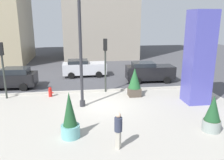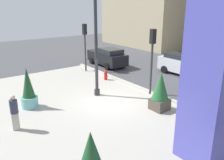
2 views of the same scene
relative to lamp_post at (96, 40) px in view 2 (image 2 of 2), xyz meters
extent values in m
plane|color=#47474C|center=(1.41, 3.94, -3.59)|extent=(60.00, 60.00, 0.00)
cube|color=#ADA89E|center=(1.41, -2.06, -3.59)|extent=(18.00, 10.00, 0.02)
cube|color=#B7B2A8|center=(1.41, 3.06, -3.51)|extent=(18.00, 0.24, 0.16)
cylinder|color=#2D2D33|center=(0.00, 0.00, -3.39)|extent=(0.36, 0.36, 0.40)
cylinder|color=#2D2D33|center=(0.00, 0.00, -0.07)|extent=(0.20, 0.20, 7.04)
cube|color=#4C4CAD|center=(7.93, -0.29, -0.43)|extent=(1.56, 1.56, 6.32)
cone|color=#1E4C28|center=(6.66, -4.54, -2.30)|extent=(0.82, 0.82, 1.35)
cylinder|color=#6BB2B2|center=(-0.68, -4.17, -3.27)|extent=(0.94, 0.94, 0.66)
cylinder|color=#382819|center=(-0.68, -4.17, -2.96)|extent=(0.86, 0.86, 0.04)
cone|color=#1E4C28|center=(-0.68, -4.17, -2.08)|extent=(0.70, 0.70, 1.72)
cube|color=#4C4238|center=(3.97, 1.60, -3.27)|extent=(0.91, 0.91, 0.64)
cylinder|color=#382819|center=(3.97, 1.60, -2.98)|extent=(0.86, 0.86, 0.04)
cone|color=#235B2D|center=(3.97, 1.60, -2.19)|extent=(0.96, 0.96, 1.53)
cylinder|color=red|center=(-2.37, 2.36, -3.32)|extent=(0.26, 0.26, 0.55)
sphere|color=red|center=(-2.37, 2.36, -2.96)|extent=(0.24, 0.24, 0.24)
cylinder|color=red|center=(-2.20, 2.36, -3.29)|extent=(0.12, 0.10, 0.10)
cylinder|color=#333833|center=(-5.54, 2.42, -1.98)|extent=(0.14, 0.14, 3.23)
cube|color=black|center=(-5.54, 2.42, 0.09)|extent=(0.28, 0.32, 0.90)
sphere|color=red|center=(-5.54, 2.59, -0.18)|extent=(0.18, 0.18, 0.18)
cylinder|color=#333833|center=(1.92, 2.95, -1.92)|extent=(0.14, 0.14, 3.35)
cube|color=black|center=(1.92, 2.95, 0.21)|extent=(0.28, 0.32, 0.90)
sphere|color=red|center=(1.92, 3.12, -0.06)|extent=(0.18, 0.18, 0.18)
cube|color=silver|center=(0.41, 8.47, -2.78)|extent=(4.39, 1.88, 1.08)
cube|color=#1E2328|center=(-0.24, 8.46, -2.07)|extent=(1.99, 1.62, 0.34)
cylinder|color=black|center=(1.75, 9.40, -3.27)|extent=(0.64, 0.23, 0.64)
cylinder|color=black|center=(1.78, 7.60, -3.27)|extent=(0.64, 0.23, 0.64)
cylinder|color=black|center=(-0.95, 9.35, -3.27)|extent=(0.64, 0.23, 0.64)
cylinder|color=black|center=(-0.92, 7.55, -3.27)|extent=(0.64, 0.23, 0.64)
cylinder|color=black|center=(5.07, 6.44, -3.27)|extent=(0.65, 0.24, 0.64)
cylinder|color=black|center=(5.01, 4.68, -3.27)|extent=(0.65, 0.24, 0.64)
cube|color=black|center=(-6.08, 5.10, -2.81)|extent=(4.63, 1.99, 1.03)
cube|color=#1E2328|center=(-5.39, 5.08, -2.07)|extent=(2.11, 1.67, 0.45)
cylinder|color=black|center=(-7.52, 4.25, -3.27)|extent=(0.65, 0.24, 0.64)
cylinder|color=black|center=(-7.46, 6.07, -3.27)|extent=(0.65, 0.24, 0.64)
cylinder|color=black|center=(-4.70, 4.14, -3.27)|extent=(0.65, 0.24, 0.64)
cylinder|color=black|center=(-4.63, 5.96, -3.27)|extent=(0.65, 0.24, 0.64)
cube|color=#B2AD9E|center=(1.50, -5.52, -3.16)|extent=(0.31, 0.34, 0.87)
cylinder|color=#33384C|center=(1.50, -5.52, -2.40)|extent=(0.49, 0.49, 0.65)
sphere|color=beige|center=(1.50, -5.52, -1.95)|extent=(0.24, 0.24, 0.24)
camera|label=1|loc=(-0.14, -14.90, 2.21)|focal=37.33mm
camera|label=2|loc=(12.15, -7.78, 2.06)|focal=37.65mm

